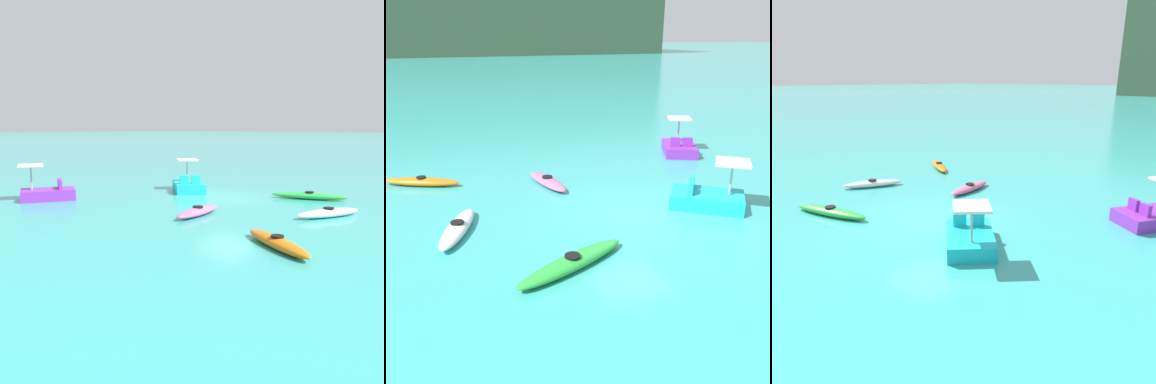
# 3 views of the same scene
# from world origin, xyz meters

# --- Properties ---
(ground_plane) EXTENTS (600.00, 600.00, 0.00)m
(ground_plane) POSITION_xyz_m (0.00, 0.00, 0.00)
(ground_plane) COLOR #38ADA8
(headland_cliff) EXTENTS (118.76, 57.46, 29.08)m
(headland_cliff) POSITION_xyz_m (19.11, 138.97, 14.54)
(headland_cliff) COLOR #42563D
(headland_cliff) RESTS_ON ground_plane
(kayak_orange) EXTENTS (2.93, 1.99, 0.37)m
(kayak_orange) POSITION_xyz_m (-6.00, 5.96, 0.16)
(kayak_orange) COLOR orange
(kayak_orange) RESTS_ON ground_plane
(kayak_pink) EXTENTS (0.97, 2.76, 0.37)m
(kayak_pink) POSITION_xyz_m (-1.48, 3.99, 0.16)
(kayak_pink) COLOR pink
(kayak_pink) RESTS_ON ground_plane
(kayak_green) EXTENTS (3.53, 1.81, 0.37)m
(kayak_green) POSITION_xyz_m (-3.14, -2.28, 0.16)
(kayak_green) COLOR green
(kayak_green) RESTS_ON ground_plane
(kayak_white) EXTENTS (1.83, 2.90, 0.37)m
(kayak_white) POSITION_xyz_m (-5.44, 1.01, 0.16)
(kayak_white) COLOR white
(kayak_white) RESTS_ON ground_plane
(pedal_boat_cyan) EXTENTS (2.79, 2.72, 1.68)m
(pedal_boat_cyan) POSITION_xyz_m (2.76, -0.37, 0.34)
(pedal_boat_cyan) COLOR #19B7C6
(pedal_boat_cyan) RESTS_ON ground_plane
(pedal_boat_purple) EXTENTS (2.48, 2.83, 1.68)m
(pedal_boat_purple) POSITION_xyz_m (6.19, 5.81, 0.34)
(pedal_boat_purple) COLOR purple
(pedal_boat_purple) RESTS_ON ground_plane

